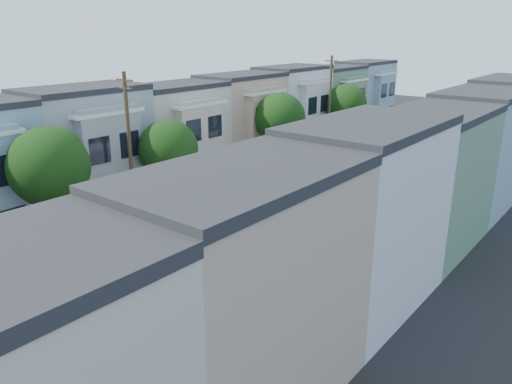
# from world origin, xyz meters

# --- Properties ---
(ground) EXTENTS (160.00, 160.00, 0.00)m
(ground) POSITION_xyz_m (0.00, 0.00, 0.00)
(ground) COLOR black
(ground) RESTS_ON ground
(road_slab) EXTENTS (12.00, 70.00, 0.02)m
(road_slab) POSITION_xyz_m (0.00, 15.00, 0.01)
(road_slab) COLOR black
(road_slab) RESTS_ON ground
(curb_left) EXTENTS (0.30, 70.00, 0.15)m
(curb_left) POSITION_xyz_m (-6.05, 15.00, 0.07)
(curb_left) COLOR gray
(curb_left) RESTS_ON ground
(curb_right) EXTENTS (0.30, 70.00, 0.15)m
(curb_right) POSITION_xyz_m (6.05, 15.00, 0.07)
(curb_right) COLOR gray
(curb_right) RESTS_ON ground
(sidewalk_left) EXTENTS (2.60, 70.00, 0.15)m
(sidewalk_left) POSITION_xyz_m (-7.35, 15.00, 0.07)
(sidewalk_left) COLOR gray
(sidewalk_left) RESTS_ON ground
(sidewalk_right) EXTENTS (2.60, 70.00, 0.15)m
(sidewalk_right) POSITION_xyz_m (7.35, 15.00, 0.07)
(sidewalk_right) COLOR gray
(sidewalk_right) RESTS_ON ground
(centerline) EXTENTS (0.12, 70.00, 0.01)m
(centerline) POSITION_xyz_m (0.00, 15.00, 0.00)
(centerline) COLOR gold
(centerline) RESTS_ON ground
(townhouse_row_left) EXTENTS (5.00, 70.00, 8.50)m
(townhouse_row_left) POSITION_xyz_m (-11.15, 15.00, 0.00)
(townhouse_row_left) COLOR slate
(townhouse_row_left) RESTS_ON ground
(townhouse_row_right) EXTENTS (5.00, 70.00, 8.50)m
(townhouse_row_right) POSITION_xyz_m (11.15, 15.00, 0.00)
(townhouse_row_right) COLOR slate
(townhouse_row_right) RESTS_ON ground
(tree_b) EXTENTS (4.70, 4.70, 7.43)m
(tree_b) POSITION_xyz_m (-6.30, -3.86, 5.06)
(tree_b) COLOR black
(tree_b) RESTS_ON ground
(tree_c) EXTENTS (4.32, 4.32, 6.61)m
(tree_c) POSITION_xyz_m (-6.30, 5.29, 4.43)
(tree_c) COLOR black
(tree_c) RESTS_ON ground
(tree_d) EXTENTS (4.70, 4.70, 7.24)m
(tree_d) POSITION_xyz_m (-6.30, 18.96, 4.87)
(tree_d) COLOR black
(tree_d) RESTS_ON ground
(tree_e) EXTENTS (4.70, 4.70, 7.01)m
(tree_e) POSITION_xyz_m (-6.30, 31.35, 4.64)
(tree_e) COLOR black
(tree_e) RESTS_ON ground
(tree_far_r) EXTENTS (3.09, 3.09, 5.62)m
(tree_far_r) POSITION_xyz_m (6.89, 28.63, 4.03)
(tree_far_r) COLOR black
(tree_far_r) RESTS_ON ground
(utility_pole_near) EXTENTS (1.60, 0.26, 10.00)m
(utility_pole_near) POSITION_xyz_m (-6.30, 2.00, 5.15)
(utility_pole_near) COLOR #42301E
(utility_pole_near) RESTS_ON ground
(utility_pole_far) EXTENTS (1.60, 0.26, 10.00)m
(utility_pole_far) POSITION_xyz_m (-6.30, 28.00, 5.15)
(utility_pole_far) COLOR #42301E
(utility_pole_far) RESTS_ON ground
(fedex_truck) EXTENTS (2.42, 6.30, 3.02)m
(fedex_truck) POSITION_xyz_m (1.26, 6.16, 1.69)
(fedex_truck) COLOR white
(fedex_truck) RESTS_ON ground
(lead_sedan) EXTENTS (1.57, 3.84, 1.26)m
(lead_sedan) POSITION_xyz_m (2.29, 15.91, 0.63)
(lead_sedan) COLOR black
(lead_sedan) RESTS_ON ground
(parked_left_c) EXTENTS (2.23, 4.46, 1.29)m
(parked_left_c) POSITION_xyz_m (-4.90, -0.93, 0.64)
(parked_left_c) COLOR #A9ACAF
(parked_left_c) RESTS_ON ground
(parked_left_d) EXTENTS (2.36, 4.55, 1.22)m
(parked_left_d) POSITION_xyz_m (-4.90, 11.58, 0.61)
(parked_left_d) COLOR black
(parked_left_d) RESTS_ON ground
(parked_right_a) EXTENTS (2.39, 4.78, 1.38)m
(parked_right_a) POSITION_xyz_m (4.90, -7.24, 0.69)
(parked_right_a) COLOR #4E515B
(parked_right_a) RESTS_ON ground
(parked_right_b) EXTENTS (2.61, 4.92, 1.32)m
(parked_right_b) POSITION_xyz_m (4.90, -3.17, 0.66)
(parked_right_b) COLOR silver
(parked_right_b) RESTS_ON ground
(parked_right_c) EXTENTS (2.07, 4.74, 1.50)m
(parked_right_c) POSITION_xyz_m (4.90, 19.87, 0.75)
(parked_right_c) COLOR black
(parked_right_c) RESTS_ON ground
(parked_right_d) EXTENTS (1.89, 4.16, 1.31)m
(parked_right_d) POSITION_xyz_m (4.90, 28.23, 0.65)
(parked_right_d) COLOR black
(parked_right_d) RESTS_ON ground
(motorcycle) EXTENTS (0.31, 2.24, 0.89)m
(motorcycle) POSITION_xyz_m (5.22, -10.36, 0.47)
(motorcycle) COLOR black
(motorcycle) RESTS_ON ground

